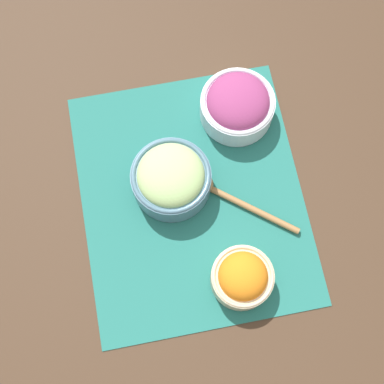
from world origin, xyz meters
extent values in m
plane|color=#422D1E|center=(0.00, 0.00, 0.00)|extent=(3.00, 3.00, 0.00)
cube|color=#236B60|center=(0.00, 0.00, 0.00)|extent=(0.50, 0.42, 0.00)
cylinder|color=slate|center=(0.03, 0.03, 0.03)|extent=(0.15, 0.15, 0.06)
torus|color=slate|center=(0.03, 0.03, 0.06)|extent=(0.15, 0.15, 0.01)
ellipsoid|color=#A8CC7F|center=(0.03, 0.03, 0.06)|extent=(0.13, 0.13, 0.06)
cylinder|color=beige|center=(-0.17, -0.06, 0.03)|extent=(0.11, 0.11, 0.05)
torus|color=beige|center=(-0.17, -0.06, 0.06)|extent=(0.11, 0.11, 0.01)
ellipsoid|color=orange|center=(-0.17, -0.06, 0.06)|extent=(0.09, 0.09, 0.06)
cylinder|color=silver|center=(0.15, -0.12, 0.03)|extent=(0.15, 0.15, 0.06)
torus|color=silver|center=(0.15, -0.12, 0.06)|extent=(0.14, 0.14, 0.01)
ellipsoid|color=#93386B|center=(0.15, -0.12, 0.06)|extent=(0.12, 0.12, 0.05)
cylinder|color=#9E7042|center=(-0.05, -0.11, 0.01)|extent=(0.13, 0.16, 0.01)
ellipsoid|color=#9E7042|center=(0.02, -0.02, 0.02)|extent=(0.08, 0.08, 0.03)
camera|label=1|loc=(-0.29, 0.05, 0.99)|focal=50.00mm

